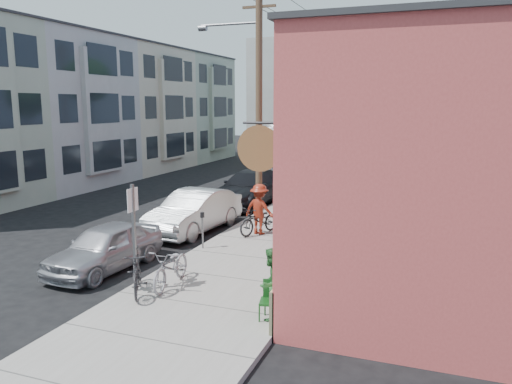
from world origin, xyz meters
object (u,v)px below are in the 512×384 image
(utility_pole_near, at_px, (258,92))
(tree_leafy_mid, at_px, (326,90))
(parked_bike_a, at_px, (137,271))
(patron_green, at_px, (271,284))
(tree_bare, at_px, (288,156))
(car_4, at_px, (311,161))
(bus, at_px, (286,143))
(parked_bike_b, at_px, (171,267))
(car_2, at_px, (250,188))
(parking_meter_far, at_px, (282,184))
(patio_chair_b, at_px, (270,301))
(patron_grey, at_px, (298,223))
(cyclist, at_px, (259,209))
(car_1, at_px, (194,211))
(sign_post, at_px, (134,227))
(patio_chair_a, at_px, (299,261))
(parking_meter_near, at_px, (202,224))
(tree_leafy_far, at_px, (347,75))
(car_3, at_px, (287,172))
(car_0, at_px, (105,247))

(utility_pole_near, relative_size, tree_leafy_mid, 1.33)
(tree_leafy_mid, height_order, parked_bike_a, tree_leafy_mid)
(patron_green, xyz_separation_m, parked_bike_a, (-3.73, 0.28, -0.25))
(utility_pole_near, relative_size, tree_bare, 2.10)
(car_4, bearing_deg, bus, 127.52)
(parked_bike_b, bearing_deg, car_2, 95.77)
(parking_meter_far, xyz_separation_m, car_4, (-1.45, 11.64, -0.14))
(patio_chair_b, relative_size, patron_grey, 0.50)
(patio_chair_b, relative_size, cyclist, 0.47)
(patron_green, height_order, car_1, patron_green)
(sign_post, xyz_separation_m, patron_grey, (2.89, 5.16, -0.81))
(tree_bare, relative_size, car_4, 0.93)
(car_1, bearing_deg, parked_bike_a, -70.14)
(patio_chair_a, bearing_deg, patio_chair_b, -72.58)
(parking_meter_near, bearing_deg, tree_leafy_far, 88.62)
(car_1, xyz_separation_m, car_3, (0.10, 12.14, 0.01))
(utility_pole_near, bearing_deg, car_4, 95.82)
(utility_pole_near, distance_m, tree_bare, 4.17)
(patio_chair_a, distance_m, car_1, 6.60)
(tree_leafy_mid, distance_m, patron_grey, 15.75)
(tree_leafy_mid, xyz_separation_m, patron_grey, (2.44, -14.82, -4.74))
(utility_pole_near, height_order, cyclist, utility_pole_near)
(patio_chair_b, height_order, bus, bus)
(tree_leafy_far, height_order, patron_green, tree_leafy_far)
(tree_leafy_mid, relative_size, car_2, 1.30)
(tree_leafy_far, bearing_deg, tree_leafy_mid, -90.00)
(parked_bike_a, bearing_deg, patron_green, -35.15)
(tree_leafy_far, distance_m, patio_chair_b, 28.39)
(patron_green, xyz_separation_m, car_3, (-5.40, 19.03, -0.16))
(parked_bike_b, bearing_deg, bus, 96.23)
(patron_grey, distance_m, car_0, 6.18)
(sign_post, relative_size, tree_bare, 0.59)
(parking_meter_far, relative_size, tree_leafy_mid, 0.17)
(utility_pole_near, relative_size, car_1, 2.04)
(parking_meter_far, relative_size, patron_grey, 0.71)
(car_0, relative_size, car_2, 0.72)
(tree_bare, relative_size, patio_chair_a, 5.42)
(tree_leafy_mid, distance_m, car_4, 7.06)
(sign_post, height_order, car_4, sign_post)
(tree_leafy_mid, height_order, cyclist, tree_leafy_mid)
(parking_meter_far, height_order, bus, bus)
(sign_post, height_order, parking_meter_near, sign_post)
(patron_green, relative_size, car_0, 0.40)
(car_2, bearing_deg, parking_meter_near, -74.86)
(parked_bike_b, bearing_deg, utility_pole_near, 89.35)
(car_1, height_order, car_2, car_2)
(patio_chair_b, bearing_deg, parked_bike_a, 161.89)
(tree_leafy_mid, relative_size, parked_bike_a, 3.91)
(tree_leafy_mid, xyz_separation_m, car_1, (-2.10, -13.51, -4.96))
(parking_meter_far, height_order, parked_bike_a, parking_meter_far)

